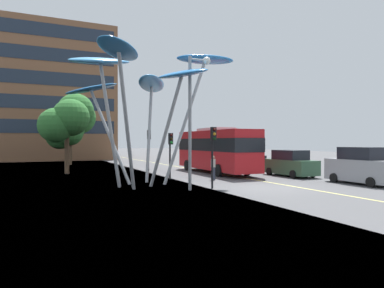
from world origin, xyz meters
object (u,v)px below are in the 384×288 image
object	(u,v)px
traffic_light_island_mid	(149,142)
traffic_light_kerb_near	(213,144)
leaf_sculpture	(143,79)
street_lamp	(195,105)
car_parked_near	(362,167)
pedestrian	(213,168)
red_bus	(216,148)
car_parked_far	(246,159)
traffic_light_kerb_far	(170,146)
car_parked_mid	(290,164)

from	to	relation	value
traffic_light_island_mid	traffic_light_kerb_near	bearing A→B (deg)	-89.93
leaf_sculpture	street_lamp	world-z (taller)	leaf_sculpture
car_parked_near	pedestrian	bearing A→B (deg)	140.50
red_bus	traffic_light_island_mid	xyz separation A→B (m)	(-4.91, 3.29, 0.58)
traffic_light_island_mid	pedestrian	size ratio (longest dim) A/B	2.20
red_bus	traffic_light_kerb_near	distance (m)	10.00
traffic_light_kerb_near	car_parked_near	distance (m)	9.85
traffic_light_kerb_near	car_parked_far	distance (m)	13.95
car_parked_near	traffic_light_island_mid	bearing A→B (deg)	124.07
traffic_light_kerb_far	car_parked_mid	bearing A→B (deg)	-9.28
car_parked_mid	pedestrian	bearing A→B (deg)	178.19
leaf_sculpture	car_parked_mid	size ratio (longest dim) A/B	2.42
car_parked_far	pedestrian	size ratio (longest dim) A/B	2.32
red_bus	car_parked_near	xyz separation A→B (m)	(4.62, -10.80, -1.00)
traffic_light_kerb_near	traffic_light_island_mid	xyz separation A→B (m)	(-0.01, 11.99, 0.12)
traffic_light_kerb_far	car_parked_near	size ratio (longest dim) A/B	0.74
traffic_light_kerb_near	car_parked_near	bearing A→B (deg)	-12.43
car_parked_near	car_parked_mid	world-z (taller)	car_parked_near
traffic_light_kerb_near	traffic_light_kerb_far	size ratio (longest dim) A/B	1.07
leaf_sculpture	car_parked_mid	distance (m)	13.25
car_parked_far	car_parked_mid	bearing A→B (deg)	-93.16
traffic_light_kerb_far	car_parked_far	distance (m)	11.06
traffic_light_kerb_far	car_parked_near	xyz separation A→B (m)	(10.08, -7.40, -1.30)
car_parked_near	pedestrian	distance (m)	9.57
traffic_light_kerb_near	car_parked_mid	xyz separation A→B (m)	(8.79, 3.78, -1.60)
traffic_light_kerb_far	traffic_light_island_mid	size ratio (longest dim) A/B	0.89
traffic_light_kerb_near	car_parked_near	size ratio (longest dim) A/B	0.79
traffic_light_island_mid	pedestrian	world-z (taller)	traffic_light_island_mid
car_parked_far	car_parked_near	bearing A→B (deg)	-88.33
traffic_light_kerb_near	traffic_light_kerb_far	world-z (taller)	traffic_light_kerb_near
traffic_light_kerb_far	car_parked_mid	size ratio (longest dim) A/B	0.72
traffic_light_kerb_far	red_bus	bearing A→B (deg)	31.91
car_parked_mid	pedestrian	world-z (taller)	car_parked_mid
car_parked_mid	street_lamp	world-z (taller)	street_lamp
traffic_light_island_mid	street_lamp	size ratio (longest dim) A/B	0.49
traffic_light_kerb_near	car_parked_near	world-z (taller)	traffic_light_kerb_near
leaf_sculpture	street_lamp	size ratio (longest dim) A/B	1.47
red_bus	traffic_light_kerb_far	bearing A→B (deg)	-148.09
street_lamp	pedestrian	world-z (taller)	street_lamp
leaf_sculpture	car_parked_near	world-z (taller)	leaf_sculpture
street_lamp	car_parked_far	bearing A→B (deg)	45.32
traffic_light_island_mid	street_lamp	distance (m)	12.30
car_parked_far	pedestrian	bearing A→B (deg)	-137.53
traffic_light_kerb_far	street_lamp	bearing A→B (deg)	-96.86
leaf_sculpture	car_parked_far	world-z (taller)	leaf_sculpture
car_parked_near	car_parked_mid	size ratio (longest dim) A/B	0.98
leaf_sculpture	car_parked_near	distance (m)	14.78
red_bus	pedestrian	size ratio (longest dim) A/B	6.54
street_lamp	traffic_light_island_mid	bearing A→B (deg)	84.35
traffic_light_kerb_far	traffic_light_island_mid	distance (m)	6.72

